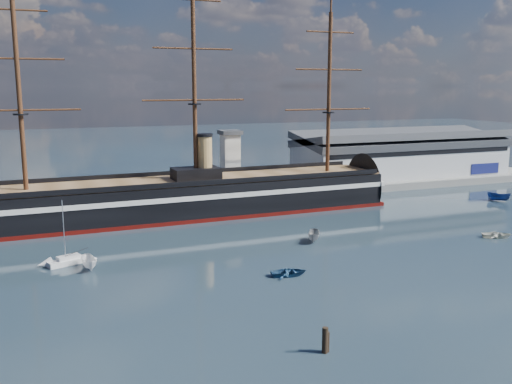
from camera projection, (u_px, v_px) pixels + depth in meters
name	position (u px, v px, depth m)	size (l,w,h in m)	color
ground	(273.00, 232.00, 109.15)	(600.00, 600.00, 0.00)	#192834
quay	(253.00, 195.00, 145.66)	(180.00, 18.00, 2.00)	slate
warehouse	(401.00, 154.00, 165.38)	(63.00, 21.00, 11.60)	#B7BABC
quay_tower	(230.00, 160.00, 138.58)	(5.00, 5.00, 15.00)	silver
warship	(180.00, 197.00, 121.88)	(112.99, 17.55, 53.94)	black
sailboat	(69.00, 260.00, 89.09)	(6.69, 3.92, 10.29)	silver
motorboat_a	(90.00, 269.00, 86.72)	(6.18, 2.27, 2.47)	white
motorboat_b	(289.00, 276.00, 83.83)	(3.34, 1.34, 1.56)	navy
motorboat_c	(314.00, 242.00, 102.19)	(6.18, 2.27, 2.47)	gray
motorboat_e	(497.00, 238.00, 104.98)	(3.27, 1.31, 1.53)	beige
motorboat_f	(498.00, 201.00, 138.38)	(6.39, 2.34, 2.55)	navy
piling_near_left	(325.00, 353.00, 59.62)	(0.64, 0.64, 3.50)	black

